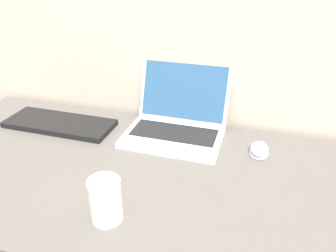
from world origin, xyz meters
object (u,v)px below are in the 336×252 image
object	(u,v)px
computer_mouse	(259,150)
laptop	(177,119)
external_keyboard	(60,124)
drink_cup	(105,199)

from	to	relation	value
computer_mouse	laptop	bearing A→B (deg)	169.26
computer_mouse	external_keyboard	world-z (taller)	computer_mouse
laptop	computer_mouse	bearing A→B (deg)	-10.74
laptop	external_keyboard	world-z (taller)	laptop
laptop	external_keyboard	size ratio (longest dim) A/B	0.82
laptop	computer_mouse	xyz separation A→B (m)	(0.29, -0.05, -0.04)
drink_cup	external_keyboard	distance (m)	0.54
drink_cup	computer_mouse	xyz separation A→B (m)	(0.33, 0.40, -0.04)
laptop	drink_cup	bearing A→B (deg)	-96.02
drink_cup	external_keyboard	world-z (taller)	drink_cup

